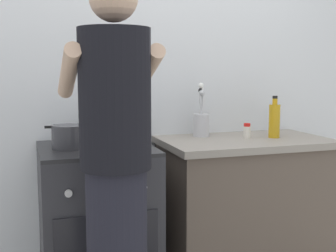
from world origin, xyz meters
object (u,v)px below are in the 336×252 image
(mixing_bowl, at_px, (121,135))
(person, at_px, (116,177))
(pot, at_px, (69,137))
(stove_range, at_px, (98,227))
(utensil_crock, at_px, (201,121))
(spice_bottle, at_px, (247,131))
(oil_bottle, at_px, (274,120))

(mixing_bowl, height_order, person, person)
(pot, distance_m, mixing_bowl, 0.28)
(mixing_bowl, bearing_deg, person, -104.12)
(pot, bearing_deg, person, -75.87)
(stove_range, distance_m, mixing_bowl, 0.52)
(mixing_bowl, xyz_separation_m, utensil_crock, (0.54, 0.15, 0.04))
(utensil_crock, bearing_deg, stove_range, -165.76)
(person, bearing_deg, spice_bottle, 31.92)
(mixing_bowl, height_order, spice_bottle, mixing_bowl)
(stove_range, xyz_separation_m, pot, (-0.14, -0.01, 0.51))
(pot, xyz_separation_m, mixing_bowl, (0.28, 0.03, -0.01))
(mixing_bowl, relative_size, person, 0.16)
(utensil_crock, distance_m, spice_bottle, 0.29)
(stove_range, distance_m, utensil_crock, 0.89)
(pot, bearing_deg, utensil_crock, 12.41)
(spice_bottle, bearing_deg, person, -148.08)
(spice_bottle, relative_size, person, 0.05)
(utensil_crock, height_order, oil_bottle, utensil_crock)
(mixing_bowl, xyz_separation_m, oil_bottle, (0.95, -0.04, 0.06))
(stove_range, xyz_separation_m, person, (-0.00, -0.55, 0.41))
(mixing_bowl, relative_size, oil_bottle, 1.05)
(utensil_crock, bearing_deg, spice_bottle, -31.14)
(spice_bottle, distance_m, oil_bottle, 0.18)
(pot, relative_size, utensil_crock, 0.75)
(oil_bottle, distance_m, person, 1.22)
(utensil_crock, relative_size, person, 0.20)
(pot, distance_m, utensil_crock, 0.84)
(pot, bearing_deg, mixing_bowl, 5.78)
(stove_range, bearing_deg, pot, -176.86)
(oil_bottle, bearing_deg, mixing_bowl, 177.85)
(stove_range, relative_size, person, 0.53)
(stove_range, height_order, spice_bottle, spice_bottle)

